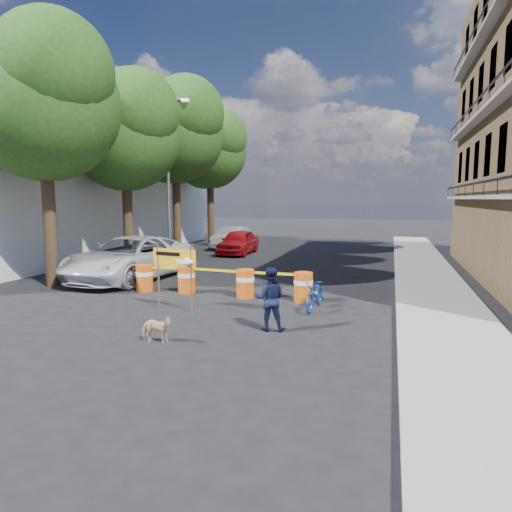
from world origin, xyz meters
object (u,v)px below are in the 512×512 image
Objects in this scene: sedan_silver at (232,238)px; suv_white at (130,258)px; bicycle at (315,280)px; barrel_mid_right at (245,283)px; detour_sign at (180,263)px; sedan_red at (238,242)px; barrel_far_left at (144,277)px; dog at (156,329)px; pedestrian at (270,299)px; barrel_mid_left at (187,279)px; barrel_far_right at (303,286)px.

suv_white is at bearing -89.11° from sedan_silver.
barrel_mid_right is at bearing 162.67° from bicycle.
detour_sign is 0.44× the size of sedan_silver.
barrel_far_left is at bearing -90.17° from sedan_red.
barrel_mid_right is at bearing -8.60° from dog.
pedestrian is (1.66, -3.25, 0.29)m from barrel_mid_right.
pedestrian is at bearing -55.48° from dog.
barrel_far_left is 1.00× the size of barrel_mid_right.
dog is at bearing 28.01° from pedestrian.
sedan_silver is at bearing 111.26° from barrel_mid_right.
detour_sign is at bearing -157.34° from bicycle.
sedan_silver is at bearing 103.29° from barrel_mid_left.
barrel_far_left is 1.00× the size of barrel_mid_left.
barrel_far_right is at bearing -3.17° from barrel_mid_left.
dog is 16.08m from sedan_red.
sedan_red reaches higher than dog.
detour_sign is at bearing -145.86° from barrel_far_right.
barrel_mid_left reaches higher than dog.
barrel_far_left is 1.00× the size of barrel_far_right.
detour_sign is 0.45× the size of sedan_red.
barrel_mid_right is at bearing -0.12° from barrel_far_left.
pedestrian is at bearing -31.89° from barrel_far_left.
dog is 19.01m from sedan_silver.
barrel_far_right is 0.49× the size of detour_sign.
pedestrian is 2.71m from dog.
barrel_mid_right is 14.48m from sedan_silver.
detour_sign is (-3.07, -2.08, 0.87)m from barrel_far_right.
detour_sign reaches higher than barrel_mid_right.
barrel_mid_left is 0.59× the size of pedestrian.
barrel_mid_left is 3.97m from barrel_far_right.
barrel_far_left is at bearing 175.04° from bicycle.
barrel_far_left is 0.49× the size of detour_sign.
barrel_far_right is at bearing -1.33° from barrel_mid_right.
barrel_far_right is at bearing -0.53° from barrel_far_left.
detour_sign is at bearing -68.91° from barrel_mid_left.
sedan_silver reaches higher than dog.
sedan_silver is at bearing 117.70° from barrel_far_right.
barrel_far_right is 3.23m from pedestrian.
detour_sign is 16.15m from sedan_silver.
suv_white is at bearing -46.34° from pedestrian.
sedan_silver is (-7.60, 14.41, -0.18)m from bicycle.
barrel_far_right is at bearing 44.62° from detour_sign.
barrel_far_right is 7.37m from suv_white.
barrel_far_left is 5.81m from dog.
barrel_mid_right is 0.49× the size of detour_sign.
barrel_far_right is 5.37m from dog.
sedan_red is (-0.33, 10.80, 0.22)m from barrel_far_left.
suv_white is (-5.25, 1.85, 0.36)m from barrel_mid_right.
barrel_far_right is 0.15× the size of suv_white.
barrel_mid_right is 0.53× the size of bicycle.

